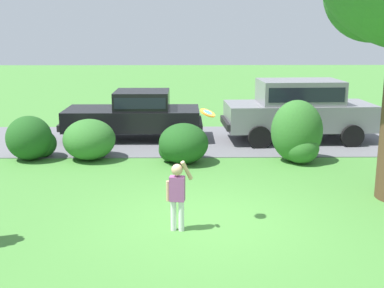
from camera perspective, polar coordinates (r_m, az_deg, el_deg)
ground_plane at (r=9.42m, az=1.85°, el=-8.67°), size 80.00×80.00×0.00m
driveway_strip at (r=15.93m, az=0.77°, el=0.44°), size 28.00×4.40×0.02m
shrub_near_tree at (r=14.24m, az=-17.70°, el=0.51°), size 1.27×1.28×1.19m
shrub_centre_left at (r=13.81m, az=-11.57°, el=0.51°), size 1.41×1.44×1.10m
shrub_centre at (r=13.20m, az=-1.18°, el=-0.04°), size 1.32×1.32×1.06m
shrub_centre_right at (r=13.53m, az=11.90°, el=1.06°), size 1.36×1.26×1.65m
parked_sedan at (r=16.03m, az=-6.42°, el=3.49°), size 4.40×2.10×1.56m
parked_suv at (r=16.02m, az=12.01°, el=4.11°), size 4.78×2.27×1.92m
child_thrower at (r=8.74m, az=-1.68°, el=-5.41°), size 0.47×0.24×1.29m
frisbee at (r=8.76m, az=1.78°, el=3.55°), size 0.29×0.28×0.17m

